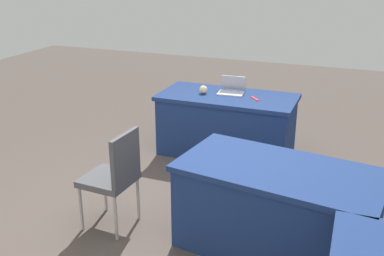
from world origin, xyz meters
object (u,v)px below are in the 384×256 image
Objects in this scene: table_foreground at (227,124)px; table_mid_right at (277,209)px; yarn_ball at (203,90)px; scissors_red at (255,99)px; laptop_silver at (232,90)px; chair_near_front at (115,174)px.

table_mid_right is at bearing 118.77° from table_foreground.
yarn_ball reaches higher than scissors_red.
laptop_silver is 0.36m from yarn_ball.
table_foreground is at bearing -8.74° from chair_near_front.
scissors_red is (0.66, -1.82, 0.39)m from table_mid_right.
table_foreground is at bearing -61.23° from table_mid_right.
scissors_red is (-0.66, -0.01, -0.05)m from yarn_ball.
chair_near_front reaches higher than table_foreground.
chair_near_front is at bearing 7.11° from table_mid_right.
table_foreground is 5.01× the size of laptop_silver.
table_foreground is 0.96× the size of table_mid_right.
table_mid_right is at bearing -79.45° from chair_near_front.
laptop_silver is (-0.02, -0.12, 0.43)m from table_foreground.
chair_near_front is at bearing -62.58° from scissors_red.
chair_near_front reaches higher than scissors_red.
laptop_silver reaches higher than table_mid_right.
yarn_ball is at bearing -0.26° from chair_near_front.
scissors_red is at bearing 175.21° from table_foreground.
table_mid_right is 2.24m from laptop_silver.
yarn_ball reaches higher than table_foreground.
yarn_ball is (0.31, 0.03, 0.44)m from table_foreground.
laptop_silver is (1.00, -1.96, 0.43)m from table_mid_right.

